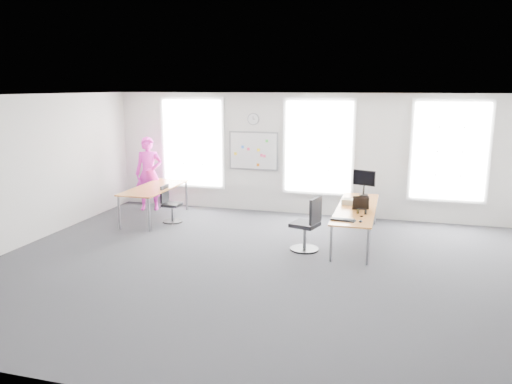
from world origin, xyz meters
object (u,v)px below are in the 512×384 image
(desk_left, at_px, (155,190))
(chair_right, at_px, (308,227))
(chair_left, at_px, (170,206))
(keyboard, at_px, (343,220))
(headphones, at_px, (361,212))
(monitor, at_px, (364,180))
(desk_right, at_px, (356,210))
(person, at_px, (149,174))

(desk_left, xyz_separation_m, chair_right, (3.97, -1.36, -0.25))
(chair_left, height_order, keyboard, chair_left)
(desk_left, relative_size, keyboard, 4.75)
(chair_right, xyz_separation_m, chair_left, (-3.50, 1.20, -0.09))
(chair_left, relative_size, headphones, 4.68)
(monitor, bearing_deg, chair_right, -95.29)
(headphones, bearing_deg, chair_right, -155.29)
(desk_right, bearing_deg, monitor, 87.37)
(person, height_order, keyboard, person)
(chair_left, xyz_separation_m, person, (-1.04, 0.98, 0.56))
(desk_right, relative_size, monitor, 5.00)
(chair_right, bearing_deg, desk_right, 151.85)
(chair_right, height_order, monitor, monitor)
(desk_right, height_order, chair_left, chair_left)
(chair_right, distance_m, person, 5.06)
(desk_right, relative_size, chair_left, 3.33)
(desk_left, bearing_deg, desk_right, -5.66)
(desk_right, relative_size, chair_right, 2.72)
(desk_left, relative_size, chair_left, 2.47)
(headphones, height_order, monitor, monitor)
(desk_right, height_order, keyboard, keyboard)
(desk_right, height_order, desk_left, desk_left)
(chair_right, xyz_separation_m, headphones, (0.99, 0.37, 0.29))
(desk_right, height_order, person, person)
(chair_left, bearing_deg, monitor, -78.26)
(desk_left, bearing_deg, keyboard, -18.55)
(chair_right, height_order, chair_left, chair_right)
(keyboard, bearing_deg, chair_left, 173.15)
(chair_right, xyz_separation_m, person, (-4.54, 2.19, 0.48))
(person, bearing_deg, desk_right, -31.58)
(headphones, relative_size, monitor, 0.32)
(person, bearing_deg, chair_right, -43.69)
(desk_right, distance_m, desk_left, 4.84)
(chair_right, distance_m, chair_left, 3.70)
(desk_left, bearing_deg, chair_right, -18.93)
(person, bearing_deg, chair_left, -61.33)
(monitor, bearing_deg, headphones, -69.44)
(desk_left, height_order, headphones, headphones)
(chair_right, relative_size, headphones, 5.72)
(keyboard, bearing_deg, desk_left, 173.16)
(headphones, bearing_deg, desk_right, 109.12)
(desk_left, bearing_deg, headphones, -11.28)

